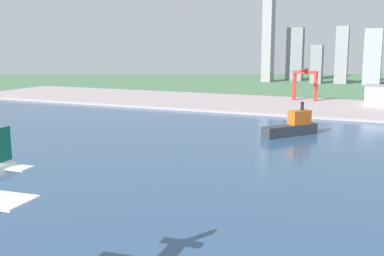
% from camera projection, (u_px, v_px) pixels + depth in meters
% --- Properties ---
extents(ground_plane, '(2400.00, 2400.00, 0.00)m').
position_uv_depth(ground_plane, '(296.00, 148.00, 287.11)').
color(ground_plane, '#49724D').
extents(water_bay, '(840.00, 360.00, 0.15)m').
position_uv_depth(water_bay, '(271.00, 173.00, 233.14)').
color(water_bay, '#2D4C70').
rests_on(water_bay, ground).
extents(industrial_pier, '(840.00, 140.00, 2.50)m').
position_uv_depth(industrial_pier, '(337.00, 108.00, 457.75)').
color(industrial_pier, '#A49797').
rests_on(industrial_pier, ground).
extents(container_barge, '(33.01, 39.89, 22.87)m').
position_uv_depth(container_barge, '(293.00, 126.00, 327.09)').
color(container_barge, '#2D3338').
rests_on(container_barge, water_bay).
extents(port_crane_red, '(25.30, 36.97, 34.18)m').
position_uv_depth(port_crane_red, '(305.00, 77.00, 506.91)').
color(port_crane_red, '#B72D23').
rests_on(port_crane_red, industrial_pier).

